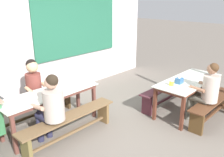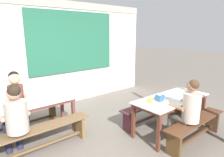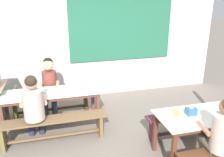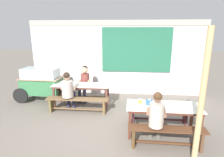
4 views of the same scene
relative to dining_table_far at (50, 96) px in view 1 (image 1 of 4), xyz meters
name	(u,v)px [view 1 (image 1 of 4)]	position (x,y,z in m)	size (l,w,h in m)	color
ground_plane	(133,128)	(1.05, -1.15, -0.66)	(40.00, 40.00, 0.00)	slate
backdrop_wall	(52,36)	(1.09, 1.41, 0.84)	(6.68, 0.23, 2.84)	silver
dining_table_far	(50,96)	(0.00, 0.00, 0.00)	(1.88, 0.63, 0.73)	silver
dining_table_near	(189,83)	(2.37, -1.56, 0.00)	(1.73, 0.74, 0.73)	silver
bench_far_back	(36,105)	(0.00, 0.55, -0.35)	(1.73, 0.31, 0.45)	#42341E
bench_far_front	(70,123)	(0.00, -0.55, -0.34)	(1.90, 0.31, 0.45)	brown
bench_near_back	(165,92)	(2.38, -1.01, -0.35)	(1.63, 0.29, 0.45)	#4F272F
bench_near_front	(212,106)	(2.37, -2.11, -0.36)	(1.63, 0.32, 0.45)	brown
person_left_back_turned	(51,105)	(-0.29, -0.49, 0.07)	(0.46, 0.55, 1.27)	#2B2B47
person_near_front	(206,90)	(2.14, -2.03, 0.04)	(0.45, 0.56, 1.25)	#686557
person_center_facing	(36,87)	(-0.01, 0.47, 0.07)	(0.43, 0.58, 1.26)	#31394F
tissue_box	(179,81)	(2.05, -1.50, 0.13)	(0.15, 0.12, 0.13)	#315E93
condiment_jar	(172,83)	(1.83, -1.46, 0.13)	(0.09, 0.09, 0.11)	yellow
soup_bowl	(46,93)	(-0.08, -0.02, 0.10)	(0.15, 0.15, 0.05)	silver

